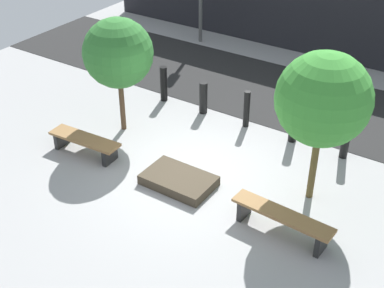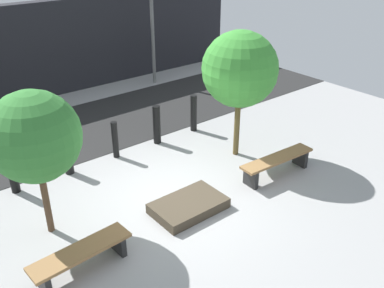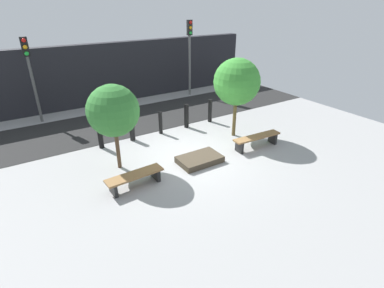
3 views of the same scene
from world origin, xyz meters
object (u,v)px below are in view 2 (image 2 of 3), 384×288
Objects in this scene: bollard_left at (68,157)px; bollard_right at (157,125)px; tree_behind_left_bench at (34,137)px; traffic_light_mid_west at (152,4)px; planter_bed at (189,206)px; bench_left at (81,255)px; tree_behind_right_bench at (240,70)px; bollard_far_right at (194,113)px; bollard_center at (115,140)px; bench_right at (277,162)px; bollard_far_left at (12,172)px.

bollard_right is (2.50, 0.00, 0.10)m from bollard_left.
bollard_right is (3.69, 1.77, -1.46)m from tree_behind_left_bench.
bollard_right is 0.26× the size of traffic_light_mid_west.
planter_bed is 3.28m from tree_behind_left_bench.
traffic_light_mid_west is at bearing 56.26° from bollard_right.
bollard_left is at bearing 56.05° from tree_behind_left_bench.
tree_behind_left_bench is 4.34m from bollard_right.
planter_bed is at bearing -66.74° from bollard_left.
bench_left is at bearing -139.88° from bollard_right.
tree_behind_right_bench is 4.46m from bollard_left.
bollard_right is at bearing 36.77° from bench_left.
tree_behind_right_bench reaches higher than bollard_far_right.
tree_behind_left_bench reaches higher than bollard_far_right.
tree_behind_right_bench is 3.48m from bollard_center.
bollard_right is at bearing 66.74° from planter_bed.
bollard_far_right is 0.26× the size of traffic_light_mid_west.
bollard_far_right is at bearing 92.20° from bench_right.
bollard_center is at bearing 0.00° from bollard_left.
bollard_right is (-1.19, 1.77, -1.69)m from tree_behind_right_bench.
bollard_far_left is 8.02m from traffic_light_mid_west.
bollard_left is at bearing 113.26° from planter_bed.
bollard_far_right is at bearing 49.31° from planter_bed.
bollard_left is (-1.25, 2.91, 0.32)m from planter_bed.
bollard_center is at bearing 35.90° from tree_behind_left_bench.
bollard_far_right reaches higher than bench_right.
bollard_far_right is (0.06, 3.11, 0.18)m from bench_right.
bollard_far_right is at bearing 19.66° from tree_behind_left_bench.
bollard_far_right is (1.25, 0.00, -0.00)m from bollard_right.
tree_behind_left_bench is 2.32m from bollard_far_left.
traffic_light_mid_west is at bearing 60.35° from planter_bed.
bollard_far_left is at bearing 130.69° from planter_bed.
planter_bed is 8.51m from traffic_light_mid_west.
bench_left is 0.89× the size of bench_right.
traffic_light_mid_west is (1.49, 4.11, 2.27)m from bollard_far_right.
planter_bed is 1.40× the size of bollard_far_right.
bench_right is 5.84m from bollard_far_left.
tree_behind_right_bench reaches higher than bollard_center.
bollard_center is 2.50m from bollard_far_right.
bollard_right reaches higher than planter_bed.
bollard_left is at bearing 180.00° from bollard_right.
planter_bed is at bearing -113.26° from bollard_right.
tree_behind_right_bench reaches higher than bench_left.
bollard_left is at bearing -141.94° from traffic_light_mid_west.
bench_right is 3.95m from bollard_center.
bench_left is 1.20× the size of planter_bed.
bench_left is 0.43× the size of traffic_light_mid_west.
bollard_far_left is 3.75m from bollard_right.
bench_right is 7.78m from traffic_light_mid_west.
tree_behind_left_bench is 4.88m from tree_behind_right_bench.
tree_behind_right_bench is 2.72m from bollard_right.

